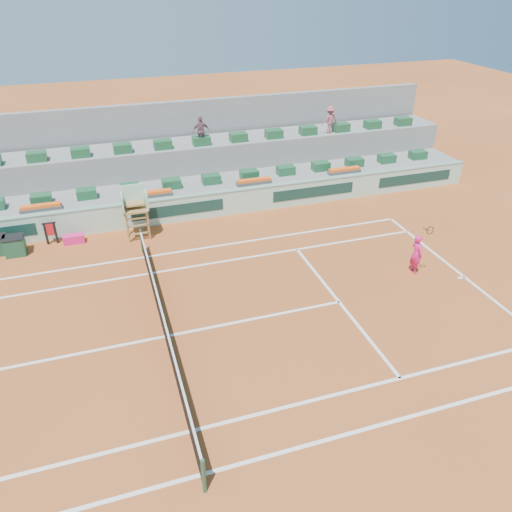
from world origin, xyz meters
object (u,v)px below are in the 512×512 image
at_px(drink_cooler_a, 15,246).
at_px(tennis_player, 416,254).
at_px(player_bag, 74,239).
at_px(umpire_chair, 135,205).

xyz_separation_m(drink_cooler_a, tennis_player, (15.34, -6.43, 0.41)).
bearing_deg(drink_cooler_a, player_bag, 7.27).
distance_m(player_bag, drink_cooler_a, 2.38).
distance_m(drink_cooler_a, tennis_player, 16.64).
xyz_separation_m(umpire_chair, drink_cooler_a, (-5.15, -0.07, -1.12)).
height_order(player_bag, drink_cooler_a, drink_cooler_a).
xyz_separation_m(player_bag, umpire_chair, (2.81, -0.23, 1.35)).
height_order(player_bag, umpire_chair, umpire_chair).
xyz_separation_m(player_bag, drink_cooler_a, (-2.35, -0.30, 0.22)).
bearing_deg(drink_cooler_a, umpire_chair, 0.77).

